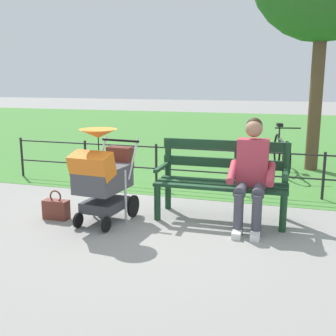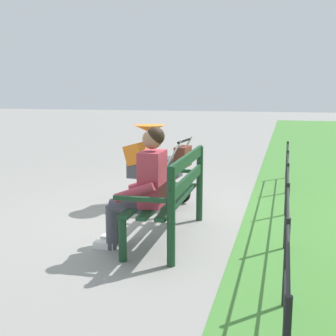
{
  "view_description": "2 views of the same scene",
  "coord_description": "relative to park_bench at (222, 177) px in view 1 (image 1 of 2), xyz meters",
  "views": [
    {
      "loc": [
        -1.48,
        4.87,
        1.71
      ],
      "look_at": [
        0.03,
        -0.01,
        0.62
      ],
      "focal_mm": 44.38,
      "sensor_mm": 36.0,
      "label": 1
    },
    {
      "loc": [
        -5.08,
        -1.28,
        1.62
      ],
      "look_at": [
        0.14,
        0.15,
        0.65
      ],
      "focal_mm": 45.98,
      "sensor_mm": 36.0,
      "label": 2
    }
  ],
  "objects": [
    {
      "name": "grass_lawn",
      "position": [
        0.64,
        -8.68,
        -0.52
      ],
      "size": [
        40.0,
        16.0,
        0.01
      ],
      "primitive_type": "cube",
      "color": "#478438",
      "rests_on": "ground"
    },
    {
      "name": "park_bench",
      "position": [
        0.0,
        0.0,
        0.0
      ],
      "size": [
        1.61,
        0.63,
        0.96
      ],
      "color": "#193D23",
      "rests_on": "ground"
    },
    {
      "name": "bicycle",
      "position": [
        -0.61,
        -2.96,
        -0.16
      ],
      "size": [
        0.5,
        1.63,
        0.89
      ],
      "color": "black",
      "rests_on": "ground"
    },
    {
      "name": "park_fence",
      "position": [
        0.64,
        -1.21,
        -0.11
      ],
      "size": [
        6.39,
        0.04,
        0.7
      ],
      "color": "black",
      "rests_on": "ground"
    },
    {
      "name": "person_on_bench",
      "position": [
        -0.37,
        0.22,
        0.15
      ],
      "size": [
        0.54,
        0.74,
        1.28
      ],
      "color": "#42424C",
      "rests_on": "ground"
    },
    {
      "name": "handbag",
      "position": [
        1.96,
        0.67,
        -0.4
      ],
      "size": [
        0.32,
        0.14,
        0.37
      ],
      "color": "brown",
      "rests_on": "ground"
    },
    {
      "name": "ground_plane",
      "position": [
        0.64,
        0.12,
        -0.53
      ],
      "size": [
        60.0,
        60.0,
        0.0
      ],
      "primitive_type": "plane",
      "color": "gray"
    },
    {
      "name": "stroller",
      "position": [
        1.33,
        0.62,
        0.07
      ],
      "size": [
        0.58,
        0.93,
        1.15
      ],
      "color": "black",
      "rests_on": "ground"
    }
  ]
}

